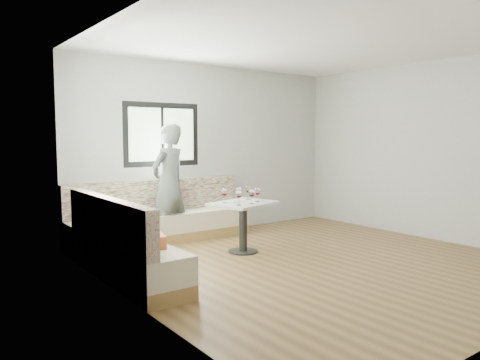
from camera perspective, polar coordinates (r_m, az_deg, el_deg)
name	(u,v)px	position (r m, az deg, el deg)	size (l,w,h in m)	color
room	(309,153)	(5.98, 8.38, 3.27)	(5.01, 5.01, 2.81)	brown
banquette	(147,232)	(6.50, -11.26, -6.19)	(2.91, 2.80, 0.95)	olive
table	(243,215)	(6.55, 0.39, -4.26)	(1.00, 0.87, 0.71)	black
person	(169,184)	(7.15, -8.69, -0.46)	(0.66, 0.43, 1.81)	#57605D
olive_ramekin	(236,203)	(6.37, -0.47, -2.76)	(0.09, 0.09, 0.03)	white
wine_glass_a	(239,195)	(6.21, -0.18, -1.78)	(0.09, 0.09, 0.21)	white
wine_glass_b	(252,193)	(6.34, 1.44, -1.64)	(0.09, 0.09, 0.21)	white
wine_glass_c	(258,192)	(6.55, 2.15, -1.42)	(0.09, 0.09, 0.21)	white
wine_glass_d	(239,191)	(6.59, -0.08, -1.37)	(0.09, 0.09, 0.21)	white
wine_glass_e	(248,190)	(6.79, 1.02, -1.17)	(0.09, 0.09, 0.21)	white
wine_glass_f	(224,192)	(6.44, -1.91, -1.53)	(0.09, 0.09, 0.21)	white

